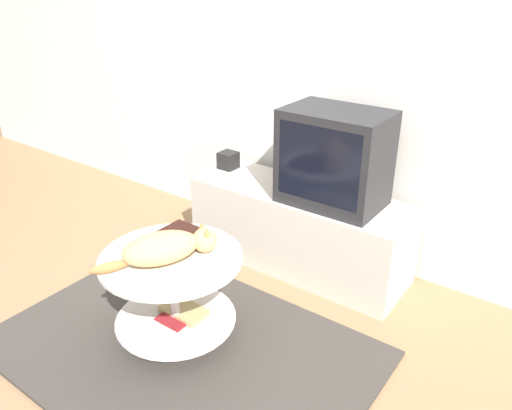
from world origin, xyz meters
name	(u,v)px	position (x,y,z in m)	size (l,w,h in m)	color
ground_plane	(182,350)	(0.00, 0.00, 0.00)	(12.00, 12.00, 0.00)	#93704C
wall_back	(329,46)	(0.00, 1.34, 1.30)	(8.00, 0.05, 2.60)	silver
rug	(182,349)	(0.00, 0.00, 0.01)	(1.80, 1.24, 0.02)	#3D3833
tv_stand	(298,229)	(0.03, 1.02, 0.25)	(1.36, 0.46, 0.50)	beige
tv	(334,158)	(0.25, 1.01, 0.76)	(0.56, 0.38, 0.54)	#232326
speaker	(228,160)	(-0.56, 1.08, 0.55)	(0.11, 0.11, 0.11)	black
coffee_table	(174,288)	(-0.08, 0.06, 0.30)	(0.68, 0.68, 0.46)	#B2B2B7
dvd_box	(180,236)	(-0.16, 0.20, 0.51)	(0.20, 0.19, 0.05)	black
cat	(166,247)	(-0.08, 0.03, 0.55)	(0.35, 0.54, 0.14)	tan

